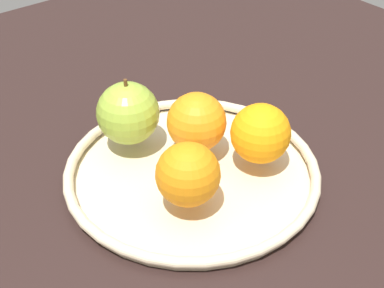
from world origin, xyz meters
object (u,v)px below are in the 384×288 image
orange_front_right (197,122)px  orange_back_right (261,133)px  apple (128,113)px  orange_center (188,174)px  fruit_bowl (192,171)px

orange_front_right → orange_back_right: bearing=-146.0°
apple → orange_center: (-12.98, 1.26, -0.35)cm
orange_center → apple: bearing=-5.6°
apple → orange_center: size_ratio=1.22×
apple → orange_center: apple is taller
fruit_bowl → orange_front_right: orange_front_right is taller
fruit_bowl → orange_front_right: bearing=-47.4°
apple → orange_front_right: size_ratio=1.19×
orange_front_right → apple: bearing=40.8°
apple → fruit_bowl: bearing=-162.7°
orange_back_right → fruit_bowl: bearing=61.1°
orange_center → orange_back_right: 10.90cm
orange_front_right → orange_center: bearing=135.3°
orange_front_right → orange_back_right: (-6.28, -4.24, -0.05)cm
orange_front_right → orange_back_right: orange_front_right is taller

